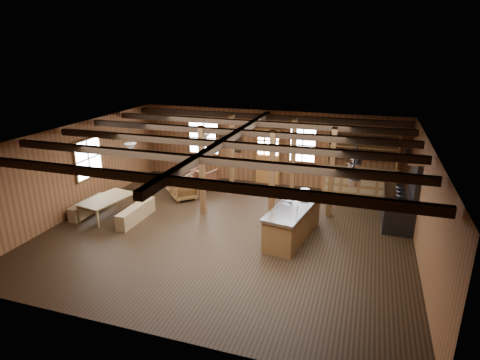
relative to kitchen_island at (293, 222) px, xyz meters
The scene contains 22 objects.
room 2.03m from the kitchen_island, behind, with size 10.04×9.04×2.84m.
ceiling_joists 2.85m from the kitchen_island, behind, with size 9.80×8.82×0.18m.
timber_posts 2.46m from the kitchen_island, 124.19° to the left, with size 3.95×2.35×2.80m.
back_door 4.64m from the kitchen_island, 112.95° to the left, with size 1.02×0.08×2.15m.
window_back_left 6.23m from the kitchen_island, 135.89° to the left, with size 1.32×0.06×1.32m.
window_back_right 4.44m from the kitchen_island, 96.72° to the left, with size 1.02×0.06×1.32m.
window_left 6.86m from the kitchen_island, behind, with size 0.14×1.24×1.32m.
notice_boards 5.52m from the kitchen_island, 127.75° to the left, with size 1.08×0.03×0.90m.
back_counter 4.32m from the kitchen_island, 68.29° to the left, with size 2.55×0.60×2.45m.
pendant_lamps 4.50m from the kitchen_island, 168.72° to the left, with size 1.86×2.36×0.66m.
pot_rack 2.33m from the kitchen_island, ahead, with size 0.42×3.00×0.46m.
kitchen_island is the anchor object (origin of this frame).
step_stool 1.63m from the kitchen_island, 85.84° to the left, with size 0.48×0.34×0.42m, color brown.
commercial_range 3.36m from the kitchen_island, 31.99° to the left, with size 0.89×1.74×2.14m.
dining_table 5.72m from the kitchen_island, behind, with size 1.69×0.94×0.60m, color brown.
bench_wall 6.47m from the kitchen_island, behind, with size 0.29×1.55×0.43m, color brown.
bench_aisle 4.74m from the kitchen_island, behind, with size 0.32×1.72×0.47m, color brown.
armchair_a 4.49m from the kitchen_island, 156.92° to the left, with size 0.78×0.80×0.73m, color brown.
armchair_b 4.97m from the kitchen_island, 141.84° to the left, with size 0.78×0.81×0.73m, color #5A2C1B.
armchair_c 5.21m from the kitchen_island, 151.85° to the left, with size 0.77×0.79×0.72m, color #8D5D40.
counter_pot 1.11m from the kitchen_island, 81.37° to the left, with size 0.28×0.28×0.17m, color silver.
bowl 0.60m from the kitchen_island, 125.67° to the left, with size 0.24×0.24×0.06m, color silver.
Camera 1 is at (3.54, -9.78, 5.07)m, focal length 30.00 mm.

